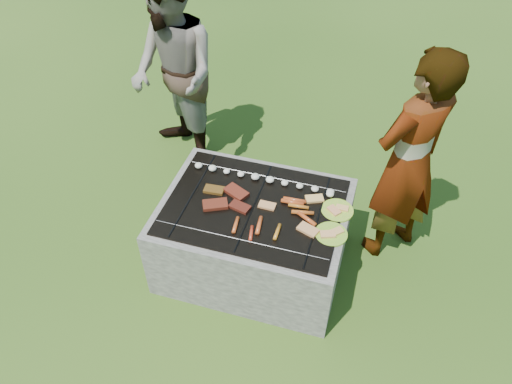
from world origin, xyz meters
TOP-DOWN VIEW (x-y plane):
  - lawn at (0.00, 0.00)m, footprint 60.00×60.00m
  - fire_pit at (0.00, 0.00)m, footprint 1.30×1.00m
  - mushrooms at (0.02, 0.27)m, footprint 1.06×0.08m
  - pork_slabs at (-0.21, 0.01)m, footprint 0.38×0.32m
  - sausages at (0.22, -0.04)m, footprint 0.54×0.46m
  - bread_on_grate at (0.32, 0.02)m, footprint 0.46×0.42m
  - plate_far at (0.56, 0.13)m, footprint 0.30×0.30m
  - plate_near at (0.56, -0.10)m, footprint 0.26×0.26m
  - cook at (0.97, 0.49)m, footprint 0.72×0.73m
  - bystander at (-1.02, 1.04)m, footprint 1.08×1.08m

SIDE VIEW (x-z plane):
  - lawn at x=0.00m, z-range 0.00..0.00m
  - fire_pit at x=0.00m, z-range -0.03..0.59m
  - plate_far at x=0.56m, z-range 0.59..0.62m
  - plate_near at x=0.56m, z-range 0.59..0.63m
  - bread_on_grate at x=0.32m, z-range 0.61..0.63m
  - pork_slabs at x=-0.21m, z-range 0.61..0.64m
  - sausages at x=0.22m, z-range 0.61..0.64m
  - mushrooms at x=0.02m, z-range 0.61..0.65m
  - cook at x=0.97m, z-range 0.00..1.70m
  - bystander at x=-1.02m, z-range 0.00..1.77m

